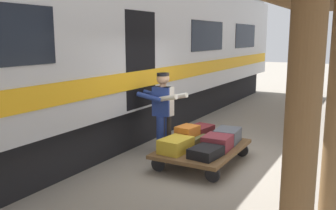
{
  "coord_description": "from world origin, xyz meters",
  "views": [
    {
      "loc": [
        -2.32,
        6.56,
        2.43
      ],
      "look_at": [
        1.07,
        0.48,
        1.15
      ],
      "focal_mm": 39.83,
      "sensor_mm": 36.0,
      "label": 1
    }
  ],
  "objects": [
    {
      "name": "suitcase_slate_roller",
      "position": [
        0.17,
        -0.36,
        0.47
      ],
      "size": [
        0.49,
        0.63,
        0.27
      ],
      "primitive_type": "cube",
      "rotation": [
        0.0,
        0.0,
        0.08
      ],
      "color": "#4C515B",
      "rests_on": "luggage_cart"
    },
    {
      "name": "suitcase_olive_duffel",
      "position": [
        0.77,
        0.18,
        0.42
      ],
      "size": [
        0.5,
        0.64,
        0.17
      ],
      "primitive_type": "cube",
      "rotation": [
        0.0,
        0.0,
        -0.01
      ],
      "color": "brown",
      "rests_on": "luggage_cart"
    },
    {
      "name": "suitcase_orange_carryall",
      "position": [
        0.8,
        0.17,
        0.61
      ],
      "size": [
        0.39,
        0.48,
        0.2
      ],
      "primitive_type": "cube",
      "rotation": [
        0.0,
        0.0,
        -0.12
      ],
      "color": "#CC6B23",
      "rests_on": "suitcase_olive_duffel"
    },
    {
      "name": "train_car",
      "position": [
        3.48,
        -0.0,
        2.06
      ],
      "size": [
        3.02,
        20.07,
        4.0
      ],
      "color": "#B7BABF",
      "rests_on": "ground_plane"
    },
    {
      "name": "suitcase_burgundy_valise",
      "position": [
        0.17,
        0.18,
        0.47
      ],
      "size": [
        0.51,
        0.54,
        0.26
      ],
      "primitive_type": "cube",
      "rotation": [
        0.0,
        0.0,
        0.04
      ],
      "color": "maroon",
      "rests_on": "luggage_cart"
    },
    {
      "name": "ground_plane",
      "position": [
        0.0,
        0.0,
        0.0
      ],
      "size": [
        60.0,
        60.0,
        0.0
      ],
      "primitive_type": "plane",
      "color": "gray"
    },
    {
      "name": "suitcase_yellow_case",
      "position": [
        0.77,
        0.73,
        0.46
      ],
      "size": [
        0.5,
        0.65,
        0.26
      ],
      "primitive_type": "cube",
      "rotation": [
        0.0,
        0.0,
        -0.1
      ],
      "color": "gold",
      "rests_on": "luggage_cart"
    },
    {
      "name": "suitcase_maroon_trunk",
      "position": [
        0.77,
        -0.36,
        0.47
      ],
      "size": [
        0.47,
        0.62,
        0.27
      ],
      "primitive_type": "cube",
      "rotation": [
        0.0,
        0.0,
        -0.13
      ],
      "color": "maroon",
      "rests_on": "luggage_cart"
    },
    {
      "name": "suitcase_black_hardshell",
      "position": [
        0.17,
        0.73,
        0.42
      ],
      "size": [
        0.51,
        0.63,
        0.18
      ],
      "primitive_type": "cube",
      "rotation": [
        0.0,
        0.0,
        -0.11
      ],
      "color": "black",
      "rests_on": "luggage_cart"
    },
    {
      "name": "luggage_cart",
      "position": [
        0.47,
        0.18,
        0.29
      ],
      "size": [
        1.34,
        1.98,
        0.33
      ],
      "color": "brown",
      "rests_on": "ground_plane"
    },
    {
      "name": "porter_by_door",
      "position": [
        1.42,
        -0.03,
        0.93
      ],
      "size": [
        0.72,
        0.53,
        1.7
      ],
      "color": "#332D28",
      "rests_on": "ground_plane"
    },
    {
      "name": "porter_in_overalls",
      "position": [
        1.48,
        0.04,
        0.93
      ],
      "size": [
        0.71,
        0.5,
        1.7
      ],
      "color": "navy",
      "rests_on": "ground_plane"
    }
  ]
}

